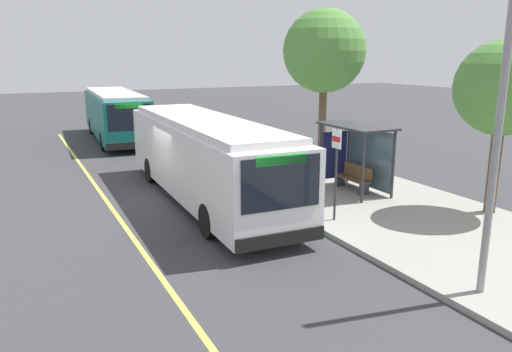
{
  "coord_description": "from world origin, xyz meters",
  "views": [
    {
      "loc": [
        17.04,
        -4.98,
        5.03
      ],
      "look_at": [
        4.14,
        1.4,
        1.56
      ],
      "focal_mm": 34.99,
      "sensor_mm": 36.0,
      "label": 1
    }
  ],
  "objects_px": {
    "pedestrian_commuter": "(308,171)",
    "route_sign_post": "(336,162)",
    "transit_bus_main": "(205,156)",
    "waiting_bench": "(354,178)",
    "transit_bus_second": "(115,114)"
  },
  "relations": [
    {
      "from": "transit_bus_second",
      "to": "pedestrian_commuter",
      "type": "height_order",
      "value": "transit_bus_second"
    },
    {
      "from": "route_sign_post",
      "to": "pedestrian_commuter",
      "type": "height_order",
      "value": "route_sign_post"
    },
    {
      "from": "pedestrian_commuter",
      "to": "waiting_bench",
      "type": "bearing_deg",
      "value": 94.24
    },
    {
      "from": "route_sign_post",
      "to": "transit_bus_second",
      "type": "bearing_deg",
      "value": -171.55
    },
    {
      "from": "waiting_bench",
      "to": "pedestrian_commuter",
      "type": "xyz_separation_m",
      "value": [
        0.16,
        -2.13,
        0.48
      ]
    },
    {
      "from": "waiting_bench",
      "to": "route_sign_post",
      "type": "xyz_separation_m",
      "value": [
        2.54,
        -2.66,
        1.32
      ]
    },
    {
      "from": "waiting_bench",
      "to": "pedestrian_commuter",
      "type": "bearing_deg",
      "value": -85.76
    },
    {
      "from": "transit_bus_main",
      "to": "route_sign_post",
      "type": "bearing_deg",
      "value": 31.98
    },
    {
      "from": "transit_bus_second",
      "to": "pedestrian_commuter",
      "type": "relative_size",
      "value": 6.49
    },
    {
      "from": "route_sign_post",
      "to": "pedestrian_commuter",
      "type": "relative_size",
      "value": 1.66
    },
    {
      "from": "transit_bus_second",
      "to": "waiting_bench",
      "type": "distance_m",
      "value": 17.37
    },
    {
      "from": "transit_bus_main",
      "to": "route_sign_post",
      "type": "distance_m",
      "value": 4.92
    },
    {
      "from": "pedestrian_commuter",
      "to": "route_sign_post",
      "type": "bearing_deg",
      "value": -12.51
    },
    {
      "from": "transit_bus_main",
      "to": "pedestrian_commuter",
      "type": "xyz_separation_m",
      "value": [
        1.78,
        3.13,
        -0.5
      ]
    },
    {
      "from": "transit_bus_main",
      "to": "waiting_bench",
      "type": "relative_size",
      "value": 7.3
    }
  ]
}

